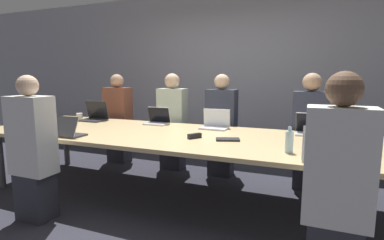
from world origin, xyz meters
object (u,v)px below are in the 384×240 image
Objects in this scene: laptop_far_center at (215,123)px; laptop_near_right at (326,152)px; person_far_left at (118,120)px; cup_near_left at (54,129)px; bottle_near_right at (289,141)px; laptop_far_left at (95,115)px; stapler at (195,136)px; laptop_far_right at (311,128)px; person_far_center at (221,127)px; laptop_near_left at (66,131)px; cup_far_left at (80,116)px; person_far_right at (309,133)px; person_far_midleft at (173,123)px; laptop_far_midleft at (158,119)px; person_near_left at (33,151)px; person_near_right at (337,187)px; cup_far_right at (336,133)px.

laptop_near_right is (1.19, -1.05, 0.01)m from laptop_far_center.
person_far_left is 1.50m from cup_near_left.
bottle_near_right is at bearing -43.30° from laptop_far_center.
laptop_far_left reaches higher than stapler.
laptop_far_right is 1.22m from person_far_center.
laptop_near_left reaches higher than stapler.
person_far_center reaches higher than cup_far_left.
person_far_right is 13.90× the size of cup_near_left.
person_far_midleft is 13.89× the size of cup_near_left.
laptop_far_midleft is 0.22× the size of person_far_left.
stapler is (-1.08, -1.02, 0.08)m from person_far_right.
laptop_far_left is at bearing -177.11° from laptop_far_midleft.
cup_near_left is (-0.74, -1.47, 0.10)m from person_far_midleft.
laptop_far_center is 1.84m from cup_near_left.
person_near_left reaches higher than laptop_near_left.
laptop_far_left is at bearing -153.26° from person_far_midleft.
laptop_far_center is at bearing -48.71° from person_near_right.
bottle_near_right is 2.23m from laptop_near_left.
laptop_near_right is (2.98, -1.02, -0.00)m from laptop_far_left.
bottle_near_right is at bearing -115.12° from cup_far_right.
laptop_far_left reaches higher than laptop_near_left.
person_near_right is (0.18, -1.45, -0.12)m from laptop_far_right.
cup_near_left is at bearing -64.87° from person_near_left.
person_far_midleft reaches higher than stapler.
person_far_right is at bearing -142.52° from person_near_left.
person_far_center is at bearing 161.95° from cup_far_right.
cup_near_left is 0.68× the size of stapler.
person_far_midleft reaches higher than laptop_near_right.
cup_near_left is (-1.49, -1.45, 0.11)m from person_far_center.
person_far_midleft is at bearing 159.15° from stapler.
person_far_midleft is (-0.00, 0.45, -0.12)m from laptop_far_midleft.
person_far_left is 1.98m from person_near_left.
laptop_far_left reaches higher than laptop_far_right.
cup_far_left is (-1.25, -0.07, -0.02)m from laptop_far_midleft.
laptop_near_left is (-1.30, -1.06, -0.00)m from laptop_far_center.
cup_far_right is 1.33m from laptop_far_center.
laptop_far_left is at bearing 162.76° from bottle_near_right.
stapler is at bearing -148.08° from person_near_left.
cup_far_right is at bearing -0.65° from laptop_far_midleft.
person_near_left is at bearing -105.29° from person_far_midleft.
cup_far_right is 0.06× the size of person_near_right.
person_far_left is at bearing 171.16° from cup_far_right.
person_far_center reaches higher than laptop_far_midleft.
laptop_far_center is 1.83m from person_far_left.
cup_far_right is at bearing -97.32° from laptop_near_right.
person_far_midleft is at bearing 63.19° from cup_near_left.
person_far_midleft is 14.82× the size of cup_far_left.
bottle_near_right is (2.71, -0.84, 0.02)m from laptop_far_left.
cup_near_left is (0.25, -0.97, -0.03)m from laptop_far_left.
person_far_midleft is at bearing 90.06° from laptop_far_midleft.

